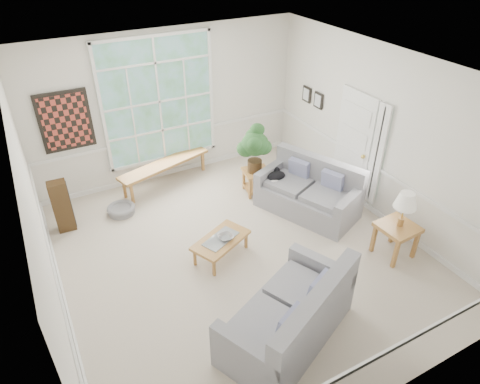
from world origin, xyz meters
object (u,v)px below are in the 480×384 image
object	(u,v)px
loveseat_right	(308,189)
side_table	(395,240)
end_table	(256,182)
loveseat_front	(288,308)
coffee_table	(221,247)

from	to	relation	value
loveseat_right	side_table	world-z (taller)	loveseat_right
loveseat_right	end_table	distance (m)	1.16
loveseat_right	loveseat_front	bearing A→B (deg)	-153.92
loveseat_front	side_table	bearing A→B (deg)	-12.00
coffee_table	end_table	xyz separation A→B (m)	(1.46, 1.40, 0.07)
end_table	side_table	xyz separation A→B (m)	(1.03, -2.67, 0.05)
loveseat_right	loveseat_front	size ratio (longest dim) A/B	0.96
loveseat_right	side_table	distance (m)	1.75
coffee_table	end_table	world-z (taller)	end_table
side_table	loveseat_front	bearing A→B (deg)	-167.61
loveseat_front	end_table	size ratio (longest dim) A/B	3.88
coffee_table	loveseat_right	bearing A→B (deg)	-13.83
loveseat_right	loveseat_front	xyz separation A→B (m)	(-1.90, -2.19, 0.02)
loveseat_right	coffee_table	bearing A→B (deg)	167.95
loveseat_front	side_table	xyz separation A→B (m)	(2.43, 0.53, -0.22)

